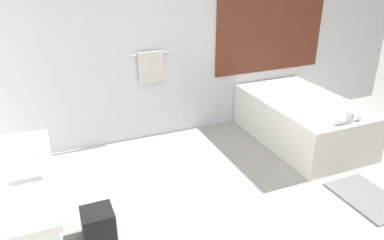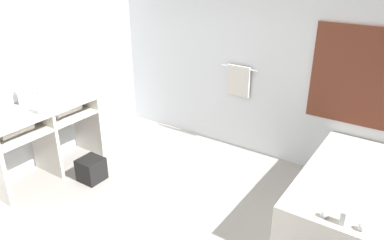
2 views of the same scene
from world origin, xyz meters
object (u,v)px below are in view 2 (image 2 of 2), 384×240
(bathtub, at_px, (358,201))
(water_bottle_1, at_px, (40,106))
(water_bottle_2, at_px, (21,97))
(waste_bin, at_px, (91,169))

(bathtub, distance_m, water_bottle_1, 3.41)
(water_bottle_1, relative_size, water_bottle_2, 0.97)
(water_bottle_2, bearing_deg, bathtub, 17.47)
(bathtub, bearing_deg, water_bottle_2, -162.53)
(bathtub, xyz_separation_m, waste_bin, (-2.81, -0.85, -0.18))
(bathtub, height_order, water_bottle_1, water_bottle_1)
(bathtub, relative_size, waste_bin, 6.28)
(water_bottle_2, relative_size, waste_bin, 0.80)
(waste_bin, bearing_deg, bathtub, 16.88)
(water_bottle_1, distance_m, water_bottle_2, 0.41)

